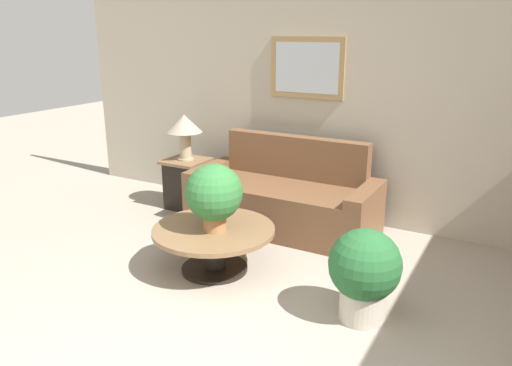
{
  "coord_description": "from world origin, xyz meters",
  "views": [
    {
      "loc": [
        1.53,
        -1.97,
        2.09
      ],
      "look_at": [
        -0.76,
        2.11,
        0.64
      ],
      "focal_mm": 35.0,
      "sensor_mm": 36.0,
      "label": 1
    }
  ],
  "objects_px": {
    "couch_main": "(283,200)",
    "potted_plant_on_table": "(214,194)",
    "side_table": "(187,183)",
    "potted_plant_floor": "(364,271)",
    "coffee_table": "(214,239)",
    "table_lamp": "(184,127)"
  },
  "relations": [
    {
      "from": "couch_main",
      "to": "table_lamp",
      "type": "distance_m",
      "value": 1.47
    },
    {
      "from": "couch_main",
      "to": "potted_plant_on_table",
      "type": "xyz_separation_m",
      "value": [
        -0.04,
        -1.27,
        0.43
      ]
    },
    {
      "from": "potted_plant_floor",
      "to": "potted_plant_on_table",
      "type": "bearing_deg",
      "value": 176.34
    },
    {
      "from": "side_table",
      "to": "couch_main",
      "type": "bearing_deg",
      "value": 0.01
    },
    {
      "from": "couch_main",
      "to": "table_lamp",
      "type": "bearing_deg",
      "value": -179.99
    },
    {
      "from": "couch_main",
      "to": "potted_plant_floor",
      "type": "bearing_deg",
      "value": -45.55
    },
    {
      "from": "table_lamp",
      "to": "potted_plant_floor",
      "type": "distance_m",
      "value": 3.02
    },
    {
      "from": "potted_plant_on_table",
      "to": "side_table",
      "type": "bearing_deg",
      "value": 134.85
    },
    {
      "from": "coffee_table",
      "to": "potted_plant_on_table",
      "type": "height_order",
      "value": "potted_plant_on_table"
    },
    {
      "from": "potted_plant_on_table",
      "to": "potted_plant_floor",
      "type": "xyz_separation_m",
      "value": [
        1.37,
        -0.09,
        -0.34
      ]
    },
    {
      "from": "couch_main",
      "to": "potted_plant_on_table",
      "type": "distance_m",
      "value": 1.34
    },
    {
      "from": "table_lamp",
      "to": "potted_plant_on_table",
      "type": "distance_m",
      "value": 1.81
    },
    {
      "from": "side_table",
      "to": "potted_plant_on_table",
      "type": "xyz_separation_m",
      "value": [
        1.26,
        -1.27,
        0.44
      ]
    },
    {
      "from": "side_table",
      "to": "potted_plant_floor",
      "type": "relative_size",
      "value": 0.84
    },
    {
      "from": "coffee_table",
      "to": "table_lamp",
      "type": "bearing_deg",
      "value": 134.83
    },
    {
      "from": "coffee_table",
      "to": "potted_plant_on_table",
      "type": "xyz_separation_m",
      "value": [
        0.04,
        -0.04,
        0.44
      ]
    },
    {
      "from": "coffee_table",
      "to": "table_lamp",
      "type": "xyz_separation_m",
      "value": [
        -1.22,
        1.23,
        0.69
      ]
    },
    {
      "from": "couch_main",
      "to": "potted_plant_on_table",
      "type": "height_order",
      "value": "potted_plant_on_table"
    },
    {
      "from": "coffee_table",
      "to": "potted_plant_on_table",
      "type": "distance_m",
      "value": 0.45
    },
    {
      "from": "side_table",
      "to": "potted_plant_floor",
      "type": "distance_m",
      "value": 2.97
    },
    {
      "from": "table_lamp",
      "to": "potted_plant_on_table",
      "type": "relative_size",
      "value": 0.91
    },
    {
      "from": "side_table",
      "to": "table_lamp",
      "type": "height_order",
      "value": "table_lamp"
    }
  ]
}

